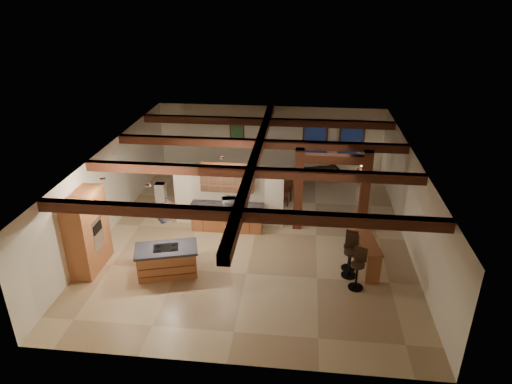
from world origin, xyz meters
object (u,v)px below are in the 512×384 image
at_px(kitchen_island, 167,260).
at_px(dining_table, 268,189).
at_px(bar_counter, 367,248).
at_px(sofa, 317,171).

bearing_deg(kitchen_island, dining_table, 65.91).
height_order(kitchen_island, bar_counter, bar_counter).
bearing_deg(bar_counter, kitchen_island, -170.48).
xyz_separation_m(dining_table, bar_counter, (3.33, -4.58, 0.31)).
relative_size(kitchen_island, sofa, 1.04).
relative_size(kitchen_island, bar_counter, 1.05).
height_order(dining_table, bar_counter, bar_counter).
bearing_deg(dining_table, sofa, 43.22).
xyz_separation_m(kitchen_island, bar_counter, (5.81, 0.98, 0.20)).
height_order(kitchen_island, dining_table, kitchen_island).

